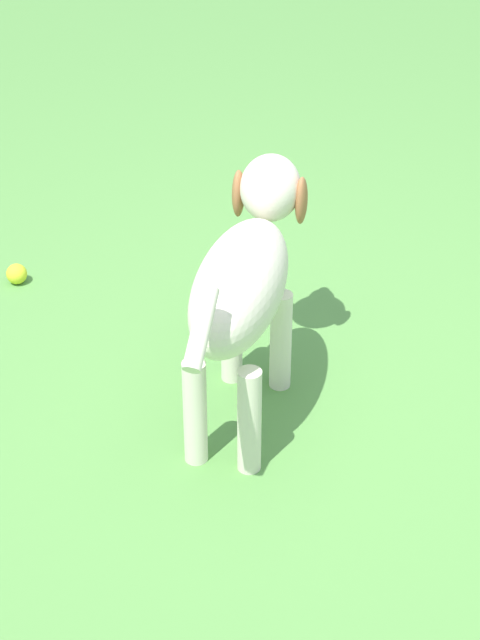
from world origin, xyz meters
The scene contains 3 objects.
ground centered at (0.00, 0.00, 0.00)m, with size 14.00×14.00×0.00m, color #548C42.
dog centered at (-0.07, -0.21, 0.40)m, with size 0.89×0.31×0.61m.
tennis_ball_2 centered at (-0.37, -1.13, 0.03)m, with size 0.07×0.07×0.07m, color yellow.
Camera 1 is at (1.95, 0.67, 1.71)m, focal length 58.61 mm.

